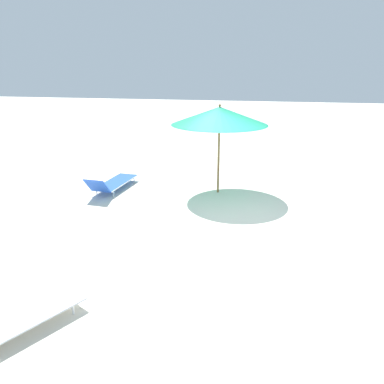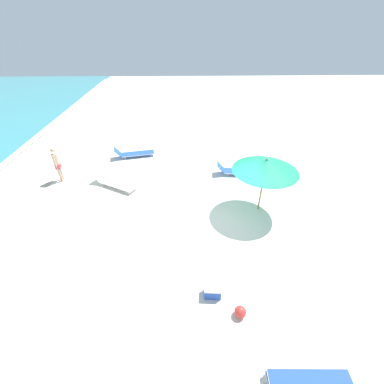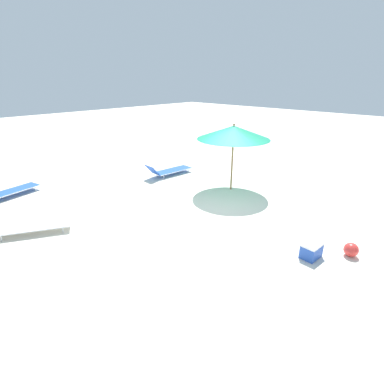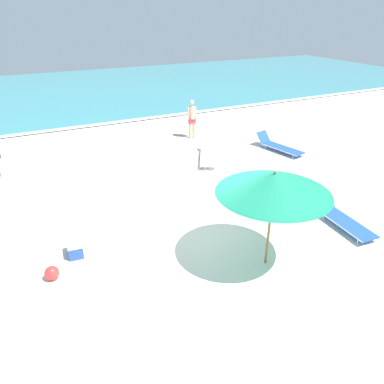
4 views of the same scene
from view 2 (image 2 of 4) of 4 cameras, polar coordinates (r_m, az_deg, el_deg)
The scene contains 8 objects.
ground_plane at distance 10.62m, azimuth 7.03°, elevation -6.58°, with size 60.00×60.00×0.16m.
beach_umbrella at distance 10.29m, azimuth 16.10°, elevation 5.64°, with size 2.57×2.57×2.42m.
sun_lounger_under_umbrella at distance 13.57m, azimuth 9.82°, elevation 4.74°, with size 0.77×2.13×0.59m.
sun_lounger_beside_umbrella at distance 15.55m, azimuth -12.77°, elevation 8.42°, with size 1.06×2.32×0.61m.
sun_lounger_near_water_left at distance 12.95m, azimuth -16.81°, elevation 2.01°, with size 1.66×2.34×0.49m.
beachgoer_shoreline_child at distance 14.09m, azimuth -27.83°, elevation 5.82°, with size 0.45×0.27×1.76m.
beach_ball at distance 7.88m, azimuth 10.69°, elevation -24.69°, with size 0.33×0.33×0.33m.
cooler_box at distance 8.11m, azimuth 4.64°, elevation -21.07°, with size 0.39×0.53×0.37m.
Camera 2 is at (-7.88, 1.51, 6.87)m, focal length 24.00 mm.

